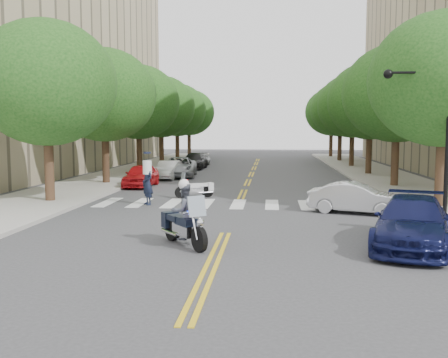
# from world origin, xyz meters

# --- Properties ---
(ground) EXTENTS (140.00, 140.00, 0.00)m
(ground) POSITION_xyz_m (0.00, 0.00, 0.00)
(ground) COLOR #38383A
(ground) RESTS_ON ground
(sidewalk_left) EXTENTS (5.00, 60.00, 0.15)m
(sidewalk_left) POSITION_xyz_m (-9.50, 22.00, 0.07)
(sidewalk_left) COLOR #9E9991
(sidewalk_left) RESTS_ON ground
(sidewalk_right) EXTENTS (5.00, 60.00, 0.15)m
(sidewalk_right) POSITION_xyz_m (9.50, 22.00, 0.07)
(sidewalk_right) COLOR #9E9991
(sidewalk_right) RESTS_ON ground
(tree_l_0) EXTENTS (6.40, 6.40, 8.45)m
(tree_l_0) POSITION_xyz_m (-8.80, 6.00, 5.55)
(tree_l_0) COLOR #382316
(tree_l_0) RESTS_ON ground
(tree_l_1) EXTENTS (6.40, 6.40, 8.45)m
(tree_l_1) POSITION_xyz_m (-8.80, 14.00, 5.55)
(tree_l_1) COLOR #382316
(tree_l_1) RESTS_ON ground
(tree_l_2) EXTENTS (6.40, 6.40, 8.45)m
(tree_l_2) POSITION_xyz_m (-8.80, 22.00, 5.55)
(tree_l_2) COLOR #382316
(tree_l_2) RESTS_ON ground
(tree_l_3) EXTENTS (6.40, 6.40, 8.45)m
(tree_l_3) POSITION_xyz_m (-8.80, 30.00, 5.55)
(tree_l_3) COLOR #382316
(tree_l_3) RESTS_ON ground
(tree_l_4) EXTENTS (6.40, 6.40, 8.45)m
(tree_l_4) POSITION_xyz_m (-8.80, 38.00, 5.55)
(tree_l_4) COLOR #382316
(tree_l_4) RESTS_ON ground
(tree_l_5) EXTENTS (6.40, 6.40, 8.45)m
(tree_l_5) POSITION_xyz_m (-8.80, 46.00, 5.55)
(tree_l_5) COLOR #382316
(tree_l_5) RESTS_ON ground
(tree_r_0) EXTENTS (6.40, 6.40, 8.45)m
(tree_r_0) POSITION_xyz_m (8.80, 6.00, 5.55)
(tree_r_0) COLOR #382316
(tree_r_0) RESTS_ON ground
(tree_r_1) EXTENTS (6.40, 6.40, 8.45)m
(tree_r_1) POSITION_xyz_m (8.80, 14.00, 5.55)
(tree_r_1) COLOR #382316
(tree_r_1) RESTS_ON ground
(tree_r_2) EXTENTS (6.40, 6.40, 8.45)m
(tree_r_2) POSITION_xyz_m (8.80, 22.00, 5.55)
(tree_r_2) COLOR #382316
(tree_r_2) RESTS_ON ground
(tree_r_3) EXTENTS (6.40, 6.40, 8.45)m
(tree_r_3) POSITION_xyz_m (8.80, 30.00, 5.55)
(tree_r_3) COLOR #382316
(tree_r_3) RESTS_ON ground
(tree_r_4) EXTENTS (6.40, 6.40, 8.45)m
(tree_r_4) POSITION_xyz_m (8.80, 38.00, 5.55)
(tree_r_4) COLOR #382316
(tree_r_4) RESTS_ON ground
(tree_r_5) EXTENTS (6.40, 6.40, 8.45)m
(tree_r_5) POSITION_xyz_m (8.80, 46.00, 5.55)
(tree_r_5) COLOR #382316
(tree_r_5) RESTS_ON ground
(traffic_signal_pole) EXTENTS (2.82, 0.42, 6.00)m
(traffic_signal_pole) POSITION_xyz_m (7.72, 3.50, 3.72)
(traffic_signal_pole) COLOR black
(traffic_signal_pole) RESTS_ON ground
(motorcycle_police) EXTENTS (1.70, 2.10, 2.00)m
(motorcycle_police) POSITION_xyz_m (-1.09, -1.83, 0.89)
(motorcycle_police) COLOR black
(motorcycle_police) RESTS_ON ground
(motorcycle_parked) EXTENTS (1.89, 1.19, 1.32)m
(motorcycle_parked) POSITION_xyz_m (-2.20, 8.57, 0.46)
(motorcycle_parked) COLOR black
(motorcycle_parked) RESTS_ON ground
(officer_standing) EXTENTS (0.81, 0.85, 1.96)m
(officer_standing) POSITION_xyz_m (-4.14, 5.99, 0.98)
(officer_standing) COLOR black
(officer_standing) RESTS_ON ground
(convertible) EXTENTS (4.08, 2.49, 1.27)m
(convertible) POSITION_xyz_m (5.00, 4.50, 0.63)
(convertible) COLOR silver
(convertible) RESTS_ON ground
(sedan_blue) EXTENTS (3.48, 5.44, 1.47)m
(sedan_blue) POSITION_xyz_m (5.62, -1.43, 0.73)
(sedan_blue) COLOR #0E123C
(sedan_blue) RESTS_ON ground
(parked_car_a) EXTENTS (1.67, 4.05, 1.37)m
(parked_car_a) POSITION_xyz_m (-6.30, 13.00, 0.69)
(parked_car_a) COLOR red
(parked_car_a) RESTS_ON ground
(parked_car_b) EXTENTS (1.55, 3.88, 1.26)m
(parked_car_b) POSITION_xyz_m (-5.65, 18.00, 0.63)
(parked_car_b) COLOR white
(parked_car_b) RESTS_ON ground
(parked_car_c) EXTENTS (2.83, 5.35, 1.43)m
(parked_car_c) POSITION_xyz_m (-5.20, 19.50, 0.72)
(parked_car_c) COLOR #919498
(parked_car_c) RESTS_ON ground
(parked_car_d) EXTENTS (2.06, 4.74, 1.36)m
(parked_car_d) POSITION_xyz_m (-5.20, 26.86, 0.68)
(parked_car_d) COLOR black
(parked_car_d) RESTS_ON ground
(parked_car_e) EXTENTS (1.63, 3.59, 1.19)m
(parked_car_e) POSITION_xyz_m (-5.20, 30.88, 0.60)
(parked_car_e) COLOR #AEAFB4
(parked_car_e) RESTS_ON ground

